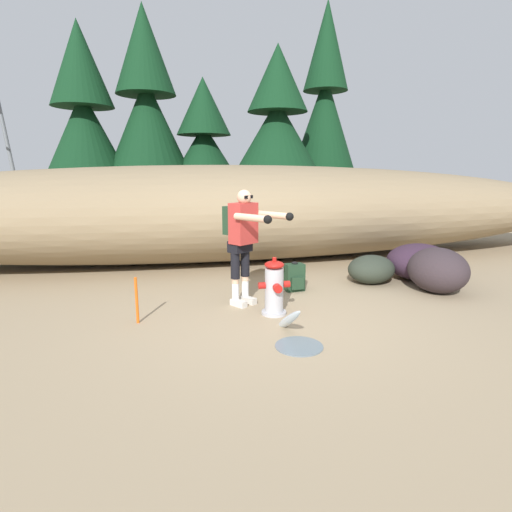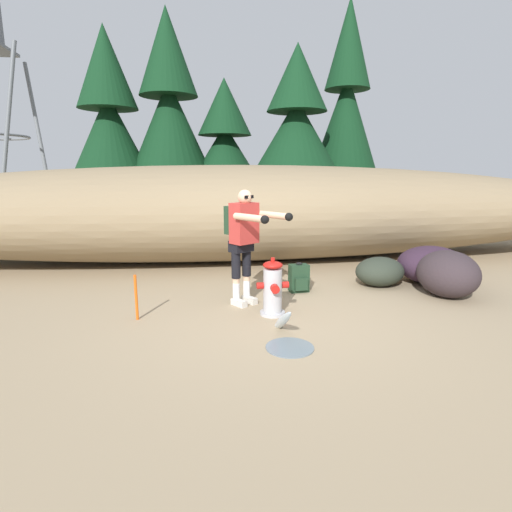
# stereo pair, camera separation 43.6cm
# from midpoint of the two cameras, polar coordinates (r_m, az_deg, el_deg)

# --- Properties ---
(ground_plane) EXTENTS (56.00, 56.00, 0.04)m
(ground_plane) POSITION_cam_midpoint_polar(r_m,az_deg,el_deg) (5.42, 4.60, -8.93)
(ground_plane) COLOR #998466
(dirt_embankment) EXTENTS (17.73, 3.20, 2.03)m
(dirt_embankment) POSITION_cam_midpoint_polar(r_m,az_deg,el_deg) (8.84, -0.59, 6.08)
(dirt_embankment) COLOR #897556
(dirt_embankment) RESTS_ON ground_plane
(fire_hydrant) EXTENTS (0.43, 0.38, 0.78)m
(fire_hydrant) POSITION_cam_midpoint_polar(r_m,az_deg,el_deg) (5.44, 4.66, -4.63)
(fire_hydrant) COLOR #B2B2B7
(fire_hydrant) RESTS_ON ground_plane
(hydrant_water_jet) EXTENTS (0.53, 1.20, 0.64)m
(hydrant_water_jet) POSITION_cam_midpoint_polar(r_m,az_deg,el_deg) (4.85, 6.50, -9.99)
(hydrant_water_jet) COLOR silver
(hydrant_water_jet) RESTS_ON ground_plane
(utility_worker) EXTENTS (0.88, 1.02, 1.65)m
(utility_worker) POSITION_cam_midpoint_polar(r_m,az_deg,el_deg) (5.69, 0.51, 3.17)
(utility_worker) COLOR beige
(utility_worker) RESTS_ON ground_plane
(spare_backpack) EXTENTS (0.32, 0.31, 0.47)m
(spare_backpack) POSITION_cam_midpoint_polar(r_m,az_deg,el_deg) (6.56, 7.94, -3.15)
(spare_backpack) COLOR #1E3823
(spare_backpack) RESTS_ON ground_plane
(boulder_large) EXTENTS (0.88, 1.03, 0.71)m
(boulder_large) POSITION_cam_midpoint_polar(r_m,az_deg,el_deg) (6.98, 26.96, -2.24)
(boulder_large) COLOR #34292D
(boulder_large) RESTS_ON ground_plane
(boulder_mid) EXTENTS (1.03, 0.94, 0.49)m
(boulder_mid) POSITION_cam_midpoint_polar(r_m,az_deg,el_deg) (7.21, 18.65, -2.08)
(boulder_mid) COLOR #2B3328
(boulder_mid) RESTS_ON ground_plane
(boulder_small) EXTENTS (1.59, 1.58, 0.64)m
(boulder_small) POSITION_cam_midpoint_polar(r_m,az_deg,el_deg) (7.70, 24.92, -1.14)
(boulder_small) COLOR #322131
(boulder_small) RESTS_ON ground_plane
(pine_tree_far_left) EXTENTS (2.96, 2.96, 6.45)m
(pine_tree_far_left) POSITION_cam_midpoint_polar(r_m,az_deg,el_deg) (14.68, -19.08, 17.22)
(pine_tree_far_left) COLOR #47331E
(pine_tree_far_left) RESTS_ON ground_plane
(pine_tree_left) EXTENTS (2.95, 2.95, 7.05)m
(pine_tree_left) POSITION_cam_midpoint_polar(r_m,az_deg,el_deg) (14.49, -11.18, 19.29)
(pine_tree_left) COLOR #47331E
(pine_tree_left) RESTS_ON ground_plane
(pine_tree_center) EXTENTS (2.77, 2.77, 4.91)m
(pine_tree_center) POSITION_cam_midpoint_polar(r_m,az_deg,el_deg) (14.25, -3.48, 15.27)
(pine_tree_center) COLOR #47331E
(pine_tree_center) RESTS_ON ground_plane
(pine_tree_right) EXTENTS (2.75, 2.75, 5.52)m
(pine_tree_right) POSITION_cam_midpoint_polar(r_m,az_deg,el_deg) (12.72, 6.73, 17.98)
(pine_tree_right) COLOR #47331E
(pine_tree_right) RESTS_ON ground_plane
(pine_tree_far_right) EXTENTS (2.20, 2.20, 7.13)m
(pine_tree_far_right) POSITION_cam_midpoint_polar(r_m,az_deg,el_deg) (14.13, 13.50, 19.89)
(pine_tree_far_right) COLOR #47331E
(pine_tree_far_right) RESTS_ON ground_plane
(survey_stake) EXTENTS (0.04, 0.04, 0.60)m
(survey_stake) POSITION_cam_midpoint_polar(r_m,az_deg,el_deg) (5.43, -14.27, -5.68)
(survey_stake) COLOR #E55914
(survey_stake) RESTS_ON ground_plane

